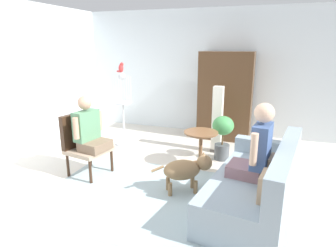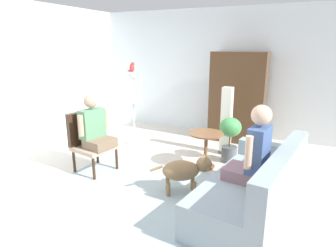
# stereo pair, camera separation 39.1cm
# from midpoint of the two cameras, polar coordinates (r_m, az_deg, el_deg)

# --- Properties ---
(ground_plane) EXTENTS (7.35, 7.35, 0.00)m
(ground_plane) POSITION_cam_midpoint_polar(r_m,az_deg,el_deg) (4.18, 1.02, -13.01)
(ground_plane) COLOR beige
(back_wall) EXTENTS (6.45, 0.12, 2.73)m
(back_wall) POSITION_cam_midpoint_polar(r_m,az_deg,el_deg) (6.68, 12.35, 9.67)
(back_wall) COLOR silver
(back_wall) RESTS_ON ground
(left_wall) EXTENTS (0.12, 6.73, 2.73)m
(left_wall) POSITION_cam_midpoint_polar(r_m,az_deg,el_deg) (5.82, -25.64, 7.75)
(left_wall) COLOR silver
(left_wall) RESTS_ON ground
(area_rug) EXTENTS (3.14, 2.07, 0.01)m
(area_rug) POSITION_cam_midpoint_polar(r_m,az_deg,el_deg) (4.00, 0.90, -14.34)
(area_rug) COLOR #9EB2B7
(area_rug) RESTS_ON ground
(couch) EXTENTS (1.15, 1.99, 0.87)m
(couch) POSITION_cam_midpoint_polar(r_m,az_deg,el_deg) (3.73, 19.58, -12.35)
(couch) COLOR #8EA0AD
(couch) RESTS_ON ground
(armchair) EXTENTS (0.66, 0.67, 0.95)m
(armchair) POSITION_cam_midpoint_polar(r_m,az_deg,el_deg) (4.77, -12.98, -2.73)
(armchair) COLOR #382316
(armchair) RESTS_ON ground
(person_on_couch) EXTENTS (0.51, 0.53, 0.91)m
(person_on_couch) POSITION_cam_midpoint_polar(r_m,az_deg,el_deg) (3.52, 19.55, -5.12)
(person_on_couch) COLOR gray
(person_on_armchair) EXTENTS (0.49, 0.57, 0.82)m
(person_on_armchair) POSITION_cam_midpoint_polar(r_m,az_deg,el_deg) (4.60, -11.84, -0.57)
(person_on_armchair) COLOR #7A624C
(round_end_table) EXTENTS (0.56, 0.56, 0.60)m
(round_end_table) POSITION_cam_midpoint_polar(r_m,az_deg,el_deg) (4.82, 9.73, -4.02)
(round_end_table) COLOR brown
(round_end_table) RESTS_ON ground
(dog) EXTENTS (0.76, 0.51, 0.55)m
(dog) POSITION_cam_midpoint_polar(r_m,az_deg,el_deg) (4.01, 6.23, -9.05)
(dog) COLOR olive
(dog) RESTS_ON ground
(bird_cage_stand) EXTENTS (0.36, 0.36, 1.45)m
(bird_cage_stand) POSITION_cam_midpoint_polar(r_m,az_deg,el_deg) (5.89, -4.86, 2.50)
(bird_cage_stand) COLOR silver
(bird_cage_stand) RESTS_ON ground
(parrot) EXTENTS (0.17, 0.10, 0.19)m
(parrot) POSITION_cam_midpoint_polar(r_m,az_deg,el_deg) (5.76, -5.12, 10.87)
(parrot) COLOR red
(parrot) RESTS_ON bird_cage_stand
(potted_plant) EXTENTS (0.37, 0.37, 0.78)m
(potted_plant) POSITION_cam_midpoint_polar(r_m,az_deg,el_deg) (5.12, 14.19, -2.26)
(potted_plant) COLOR #4C5156
(potted_plant) RESTS_ON ground
(column_lamp) EXTENTS (0.20, 0.20, 1.24)m
(column_lamp) POSITION_cam_midpoint_polar(r_m,az_deg,el_deg) (5.45, 13.34, 0.36)
(column_lamp) COLOR #4C4742
(column_lamp) RESTS_ON ground
(armoire_cabinet) EXTENTS (1.09, 0.56, 1.84)m
(armoire_cabinet) POSITION_cam_midpoint_polar(r_m,az_deg,el_deg) (6.25, 15.28, 4.96)
(armoire_cabinet) COLOR #4C331E
(armoire_cabinet) RESTS_ON ground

